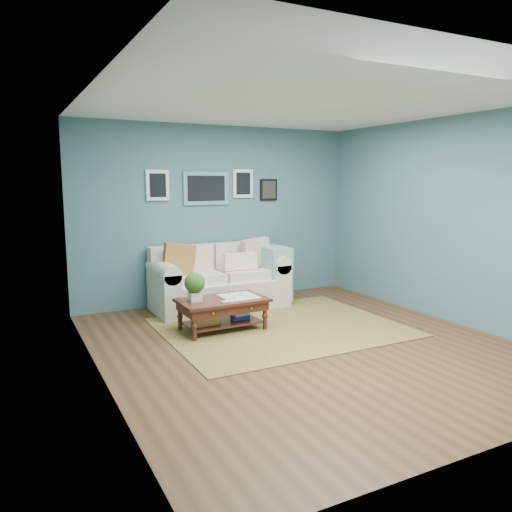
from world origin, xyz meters
TOP-DOWN VIEW (x-y plane):
  - room_shell at (-0.00, 0.06)m, footprint 5.00×5.02m
  - area_rug at (0.09, 0.71)m, footprint 2.93×2.34m
  - loveseat at (-0.12, 2.03)m, footprint 2.00×0.91m
  - coffee_table at (-0.68, 0.95)m, footprint 1.11×0.66m

SIDE VIEW (x-z plane):
  - area_rug at x=0.09m, z-range 0.00..0.01m
  - coffee_table at x=-0.68m, z-range -0.04..0.72m
  - loveseat at x=-0.12m, z-range -0.10..0.93m
  - room_shell at x=0.00m, z-range 0.01..2.71m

